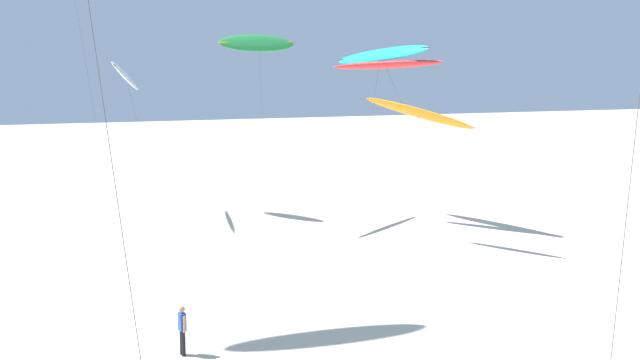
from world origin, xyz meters
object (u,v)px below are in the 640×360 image
flying_kite_6 (381,55)px  person_foreground_walker (182,328)px  flying_kite_2 (259,43)px  flying_kite_1 (386,65)px  flying_kite_7 (126,76)px  flying_kite_4 (418,113)px

flying_kite_6 → person_foreground_walker: (-16.85, -17.97, -9.65)m
flying_kite_2 → person_foreground_walker: bearing=-115.3°
flying_kite_1 → flying_kite_7: bearing=148.6°
flying_kite_7 → flying_kite_6: bearing=-27.3°
flying_kite_6 → flying_kite_1: bearing=-102.9°
flying_kite_4 → flying_kite_6: 7.91m
flying_kite_6 → flying_kite_7: bearing=152.7°
flying_kite_2 → person_foreground_walker: flying_kite_2 is taller
person_foreground_walker → flying_kite_6: bearing=46.8°
flying_kite_4 → flying_kite_7: flying_kite_7 is taller
flying_kite_6 → flying_kite_7: (-14.50, 7.49, -1.34)m
flying_kite_1 → flying_kite_6: size_ratio=0.91×
flying_kite_4 → person_foreground_walker: 19.95m
flying_kite_2 → flying_kite_1: bearing=-29.3°
flying_kite_2 → person_foreground_walker: size_ratio=6.99×
flying_kite_6 → flying_kite_7: size_ratio=1.07×
flying_kite_1 → person_foreground_walker: size_ratio=6.04×
flying_kite_2 → flying_kite_6: (7.11, -2.65, -0.71)m
flying_kite_6 → person_foreground_walker: 26.45m
person_foreground_walker → flying_kite_4: bearing=35.2°
flying_kite_1 → flying_kite_7: flying_kite_7 is taller
flying_kite_2 → flying_kite_7: flying_kite_2 is taller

